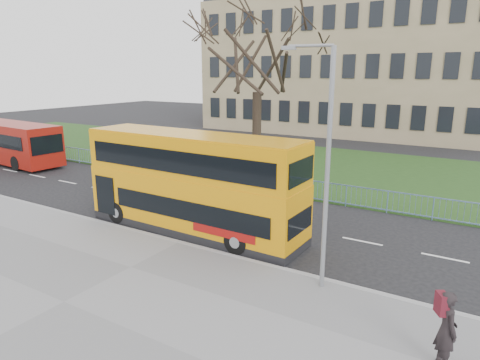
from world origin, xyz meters
name	(u,v)px	position (x,y,z in m)	size (l,w,h in m)	color
ground	(203,232)	(0.00, 0.00, 0.00)	(120.00, 120.00, 0.00)	black
pavement	(64,304)	(0.00, -6.75, 0.06)	(80.00, 10.50, 0.12)	slate
kerb	(179,243)	(0.00, -1.55, 0.07)	(80.00, 0.20, 0.14)	gray
grass_verge	(324,168)	(0.00, 14.30, 0.04)	(80.00, 15.40, 0.08)	#1C3914
guard_railing	(274,185)	(0.00, 6.60, 0.55)	(40.00, 0.12, 1.10)	#6587B3
bare_tree	(257,75)	(-3.00, 10.00, 6.30)	(8.71, 8.71, 12.44)	black
civic_building	(350,67)	(-5.00, 35.00, 7.00)	(30.00, 15.00, 14.00)	#837453
yellow_bus	(192,181)	(-0.45, -0.03, 2.18)	(9.76, 2.54, 4.07)	orange
red_bus	(5,141)	(-21.01, 4.13, 1.57)	(11.33, 3.31, 2.95)	maroon
pedestrian	(446,330)	(9.65, -4.10, 1.03)	(0.67, 0.44, 1.83)	black
street_lamp	(325,161)	(5.91, -2.02, 4.04)	(1.51, 0.40, 7.15)	gray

